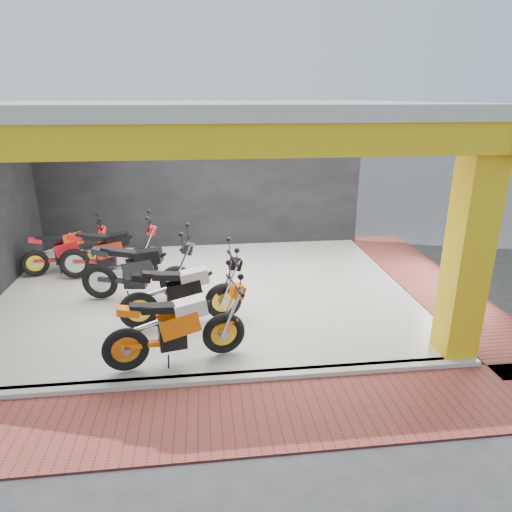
{
  "coord_description": "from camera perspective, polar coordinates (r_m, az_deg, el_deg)",
  "views": [
    {
      "loc": [
        0.02,
        -6.5,
        3.78
      ],
      "look_at": [
        0.99,
        1.7,
        0.9
      ],
      "focal_mm": 32.0,
      "sensor_mm": 36.0,
      "label": 1
    }
  ],
  "objects": [
    {
      "name": "moto_row_b",
      "position": [
        8.62,
        -9.91,
        -1.28
      ],
      "size": [
        2.39,
        1.18,
        1.4
      ],
      "primitive_type": null,
      "rotation": [
        0.0,
        0.0,
        -0.15
      ],
      "color": "black",
      "rests_on": "showroom_floor"
    },
    {
      "name": "moto_row_c",
      "position": [
        10.82,
        -19.58,
        1.48
      ],
      "size": [
        2.04,
        1.27,
        1.17
      ],
      "primitive_type": null,
      "rotation": [
        0.0,
        0.0,
        0.32
      ],
      "color": "red",
      "rests_on": "showroom_floor"
    },
    {
      "name": "corner_column",
      "position": [
        7.15,
        25.07,
        0.88
      ],
      "size": [
        0.5,
        0.5,
        3.5
      ],
      "primitive_type": "cube",
      "color": "yellow",
      "rests_on": "ground"
    },
    {
      "name": "moto_row_a",
      "position": [
        7.8,
        -4.15,
        -3.5
      ],
      "size": [
        2.29,
        1.13,
        1.34
      ],
      "primitive_type": null,
      "rotation": [
        0.0,
        0.0,
        0.15
      ],
      "color": "black",
      "rests_on": "showroom_floor"
    },
    {
      "name": "header_beam_front",
      "position": [
        5.52,
        -7.16,
        14.12
      ],
      "size": [
        8.4,
        0.3,
        0.4
      ],
      "primitive_type": "cube",
      "color": "yellow",
      "rests_on": "corner_column"
    },
    {
      "name": "paver_front",
      "position": [
        6.02,
        -5.8,
        -19.59
      ],
      "size": [
        9.0,
        1.4,
        0.03
      ],
      "primitive_type": "cube",
      "color": "maroon",
      "rests_on": "ground"
    },
    {
      "name": "moto_hero",
      "position": [
        6.76,
        -4.11,
        -7.27
      ],
      "size": [
        2.3,
        1.25,
        1.33
      ],
      "primitive_type": null,
      "rotation": [
        0.0,
        0.0,
        0.21
      ],
      "color": "#FF640A",
      "rests_on": "showroom_floor"
    },
    {
      "name": "moto_row_d",
      "position": [
        10.06,
        -14.05,
        1.21
      ],
      "size": [
        2.21,
        0.9,
        1.33
      ],
      "primitive_type": null,
      "rotation": [
        0.0,
        0.0,
        0.04
      ],
      "color": "#AF1B12",
      "rests_on": "showroom_floor"
    },
    {
      "name": "showroom_floor",
      "position": [
        9.28,
        -6.34,
        -4.59
      ],
      "size": [
        8.0,
        6.0,
        0.1
      ],
      "primitive_type": "cube",
      "color": "white",
      "rests_on": "ground"
    },
    {
      "name": "showroom_ceiling",
      "position": [
        8.5,
        -7.25,
        17.89
      ],
      "size": [
        8.4,
        6.4,
        0.2
      ],
      "primitive_type": "cube",
      "color": "beige",
      "rests_on": "corner_column"
    },
    {
      "name": "floor_kerb",
      "position": [
        6.63,
        -5.97,
        -15.13
      ],
      "size": [
        8.0,
        0.2,
        0.1
      ],
      "primitive_type": "cube",
      "color": "white",
      "rests_on": "ground"
    },
    {
      "name": "header_beam_right",
      "position": [
        9.4,
        19.0,
        15.32
      ],
      "size": [
        0.3,
        6.4,
        0.4
      ],
      "primitive_type": "cube",
      "color": "yellow",
      "rests_on": "corner_column"
    },
    {
      "name": "paver_right",
      "position": [
        10.45,
        21.03,
        -3.23
      ],
      "size": [
        1.4,
        7.0,
        0.03
      ],
      "primitive_type": "cube",
      "color": "maroon",
      "rests_on": "ground"
    },
    {
      "name": "ground",
      "position": [
        7.52,
        -6.11,
        -11.07
      ],
      "size": [
        80.0,
        80.0,
        0.0
      ],
      "primitive_type": "plane",
      "color": "#2D2D30",
      "rests_on": "ground"
    },
    {
      "name": "back_wall",
      "position": [
        11.77,
        -6.86,
        9.17
      ],
      "size": [
        8.2,
        0.2,
        3.5
      ],
      "primitive_type": "cube",
      "color": "black",
      "rests_on": "ground"
    }
  ]
}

